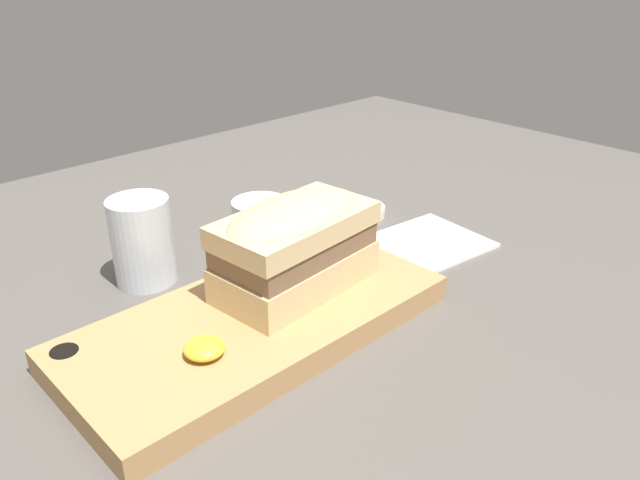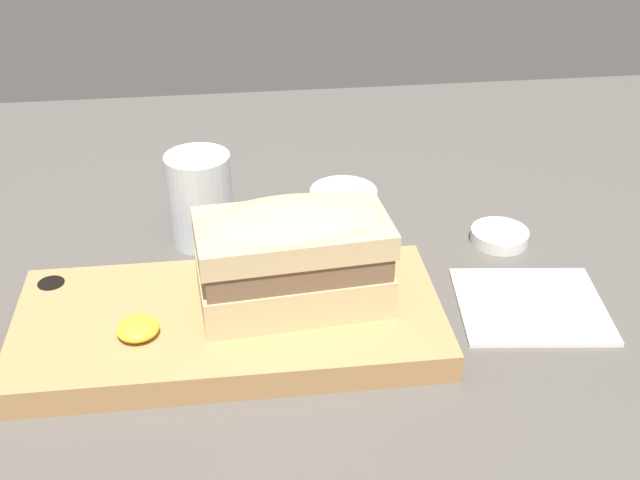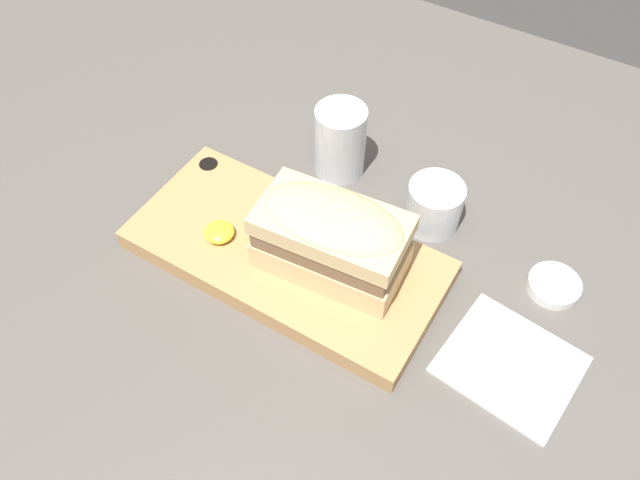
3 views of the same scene
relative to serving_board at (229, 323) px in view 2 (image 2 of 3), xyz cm
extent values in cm
cube|color=#56514C|center=(2.51, 0.74, -2.37)|extent=(172.44, 124.29, 2.00)
cube|color=tan|center=(0.08, -0.03, 0.00)|extent=(38.79, 18.23, 2.74)
cylinder|color=black|center=(-16.77, 6.53, 0.75)|extent=(2.55, 2.55, 1.37)
cube|color=#DBBC84|center=(6.06, 0.55, 3.29)|extent=(17.75, 10.61, 3.84)
cube|color=brown|center=(6.06, 0.55, 6.37)|extent=(17.04, 10.18, 2.33)
cube|color=#DBBC84|center=(6.06, 0.55, 8.69)|extent=(17.75, 10.61, 2.30)
ellipsoid|color=#DBBC84|center=(6.06, 0.55, 9.65)|extent=(17.39, 10.39, 3.46)
ellipsoid|color=yellow|center=(-7.87, -2.71, 2.11)|extent=(3.72, 3.72, 1.49)
cylinder|color=silver|center=(-2.45, 17.58, 3.73)|extent=(6.98, 6.98, 10.21)
cylinder|color=silver|center=(-2.45, 17.58, 1.13)|extent=(6.14, 6.14, 4.60)
cylinder|color=silver|center=(12.82, 15.21, 1.83)|extent=(7.18, 7.18, 6.41)
cylinder|color=#470A14|center=(12.82, 15.21, 1.28)|extent=(6.47, 6.47, 4.90)
cube|color=white|center=(29.17, 0.69, -1.17)|extent=(15.39, 14.11, 0.40)
cylinder|color=white|center=(29.96, 13.08, -0.65)|extent=(6.31, 6.31, 1.44)
camera|label=1|loc=(-31.86, -42.81, 34.85)|focal=35.00mm
camera|label=2|loc=(0.98, -59.73, 44.45)|focal=45.00mm
camera|label=3|loc=(27.57, -37.41, 61.73)|focal=35.00mm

